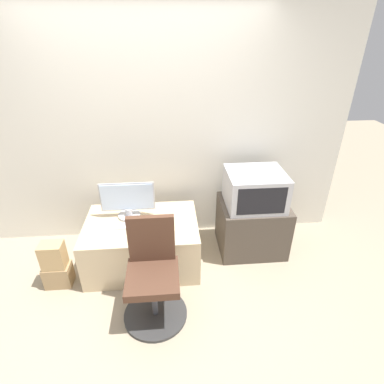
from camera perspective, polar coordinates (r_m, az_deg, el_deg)
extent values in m
plane|color=tan|center=(2.92, -7.68, -22.46)|extent=(12.00, 12.00, 0.00)
cube|color=silver|center=(3.30, -8.41, 11.54)|extent=(4.40, 0.05, 2.60)
cube|color=#CCB289|center=(3.26, -9.34, -9.52)|extent=(1.15, 0.79, 0.52)
cube|color=#4C4238|center=(3.48, 11.26, -6.31)|extent=(0.72, 0.60, 0.59)
cylinder|color=#B2B2B7|center=(3.23, -11.83, -4.36)|extent=(0.23, 0.23, 0.02)
cylinder|color=#B2B2B7|center=(3.20, -11.91, -3.67)|extent=(0.07, 0.07, 0.07)
cube|color=#B2B2B7|center=(3.12, -12.23, -0.86)|extent=(0.55, 0.01, 0.31)
cube|color=silver|center=(3.11, -12.24, -0.91)|extent=(0.52, 0.02, 0.28)
cube|color=white|center=(3.08, -12.22, -6.28)|extent=(0.38, 0.11, 0.01)
ellipsoid|color=black|center=(3.07, -7.82, -5.76)|extent=(0.06, 0.04, 0.02)
cube|color=#B7B7BC|center=(3.22, 11.86, 0.60)|extent=(0.60, 0.53, 0.37)
cube|color=black|center=(3.00, 13.16, -1.73)|extent=(0.49, 0.01, 0.29)
cylinder|color=#333333|center=(2.91, -6.93, -22.03)|extent=(0.56, 0.56, 0.03)
cylinder|color=#4C4C51|center=(2.75, -7.19, -19.28)|extent=(0.05, 0.05, 0.39)
cube|color=#513323|center=(2.59, -7.51, -15.90)|extent=(0.44, 0.44, 0.07)
cube|color=#513323|center=(2.57, -7.75, -8.78)|extent=(0.39, 0.05, 0.44)
cube|color=#A3845B|center=(3.35, -24.08, -14.21)|extent=(0.26, 0.17, 0.23)
cube|color=tan|center=(3.19, -24.97, -10.89)|extent=(0.21, 0.16, 0.26)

